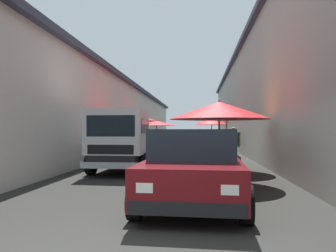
{
  "coord_description": "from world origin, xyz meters",
  "views": [
    {
      "loc": [
        -2.66,
        -0.97,
        1.44
      ],
      "look_at": [
        8.66,
        0.13,
        1.57
      ],
      "focal_mm": 34.5,
      "sensor_mm": 36.0,
      "label": 1
    }
  ],
  "objects_px": {
    "fruit_stall_near_left": "(220,117)",
    "fruit_stall_far_left": "(226,116)",
    "fruit_stall_mid_lane": "(157,128)",
    "delivery_truck": "(123,142)",
    "parked_scooter": "(136,148)",
    "fruit_stall_near_right": "(211,125)",
    "hatchback_car": "(194,165)",
    "plastic_stool": "(185,164)",
    "fruit_stall_far_right": "(127,122)",
    "vendor_by_crates": "(233,144)"
  },
  "relations": [
    {
      "from": "fruit_stall_mid_lane",
      "to": "delivery_truck",
      "type": "height_order",
      "value": "delivery_truck"
    },
    {
      "from": "hatchback_car",
      "to": "fruit_stall_near_right",
      "type": "bearing_deg",
      "value": -3.57
    },
    {
      "from": "fruit_stall_far_left",
      "to": "parked_scooter",
      "type": "bearing_deg",
      "value": 35.48
    },
    {
      "from": "fruit_stall_far_left",
      "to": "plastic_stool",
      "type": "bearing_deg",
      "value": 125.57
    },
    {
      "from": "fruit_stall_far_right",
      "to": "hatchback_car",
      "type": "xyz_separation_m",
      "value": [
        -7.56,
        -3.06,
        -1.05
      ]
    },
    {
      "from": "vendor_by_crates",
      "to": "fruit_stall_far_left",
      "type": "bearing_deg",
      "value": 164.86
    },
    {
      "from": "fruit_stall_far_right",
      "to": "fruit_stall_near_left",
      "type": "distance_m",
      "value": 6.4
    },
    {
      "from": "fruit_stall_mid_lane",
      "to": "hatchback_car",
      "type": "relative_size",
      "value": 0.59
    },
    {
      "from": "fruit_stall_mid_lane",
      "to": "fruit_stall_far_left",
      "type": "xyz_separation_m",
      "value": [
        -8.01,
        -3.46,
        0.36
      ]
    },
    {
      "from": "fruit_stall_mid_lane",
      "to": "parked_scooter",
      "type": "height_order",
      "value": "fruit_stall_mid_lane"
    },
    {
      "from": "vendor_by_crates",
      "to": "parked_scooter",
      "type": "height_order",
      "value": "vendor_by_crates"
    },
    {
      "from": "fruit_stall_mid_lane",
      "to": "fruit_stall_near_right",
      "type": "height_order",
      "value": "fruit_stall_near_right"
    },
    {
      "from": "fruit_stall_far_right",
      "to": "fruit_stall_near_right",
      "type": "relative_size",
      "value": 1.16
    },
    {
      "from": "fruit_stall_far_left",
      "to": "parked_scooter",
      "type": "distance_m",
      "value": 7.8
    },
    {
      "from": "fruit_stall_near_left",
      "to": "delivery_truck",
      "type": "relative_size",
      "value": 0.54
    },
    {
      "from": "fruit_stall_far_left",
      "to": "vendor_by_crates",
      "type": "xyz_separation_m",
      "value": [
        1.52,
        -0.41,
        -1.02
      ]
    },
    {
      "from": "fruit_stall_near_right",
      "to": "fruit_stall_far_left",
      "type": "bearing_deg",
      "value": -178.47
    },
    {
      "from": "fruit_stall_far_right",
      "to": "plastic_stool",
      "type": "xyz_separation_m",
      "value": [
        -3.58,
        -2.71,
        -1.46
      ]
    },
    {
      "from": "fruit_stall_near_right",
      "to": "delivery_truck",
      "type": "relative_size",
      "value": 0.46
    },
    {
      "from": "plastic_stool",
      "to": "delivery_truck",
      "type": "bearing_deg",
      "value": 81.52
    },
    {
      "from": "fruit_stall_mid_lane",
      "to": "parked_scooter",
      "type": "xyz_separation_m",
      "value": [
        -1.77,
        0.98,
        -1.09
      ]
    },
    {
      "from": "fruit_stall_near_left",
      "to": "vendor_by_crates",
      "type": "bearing_deg",
      "value": -10.8
    },
    {
      "from": "fruit_stall_mid_lane",
      "to": "hatchback_car",
      "type": "height_order",
      "value": "fruit_stall_mid_lane"
    },
    {
      "from": "fruit_stall_far_right",
      "to": "delivery_truck",
      "type": "xyz_separation_m",
      "value": [
        -3.27,
        -0.61,
        -0.75
      ]
    },
    {
      "from": "fruit_stall_near_left",
      "to": "vendor_by_crates",
      "type": "distance_m",
      "value": 4.31
    },
    {
      "from": "parked_scooter",
      "to": "delivery_truck",
      "type": "bearing_deg",
      "value": -172.08
    },
    {
      "from": "fruit_stall_mid_lane",
      "to": "plastic_stool",
      "type": "distance_m",
      "value": 9.32
    },
    {
      "from": "parked_scooter",
      "to": "plastic_stool",
      "type": "distance_m",
      "value": 7.85
    },
    {
      "from": "delivery_truck",
      "to": "vendor_by_crates",
      "type": "relative_size",
      "value": 3.19
    },
    {
      "from": "hatchback_car",
      "to": "plastic_stool",
      "type": "relative_size",
      "value": 9.13
    },
    {
      "from": "delivery_truck",
      "to": "plastic_stool",
      "type": "bearing_deg",
      "value": -98.48
    },
    {
      "from": "delivery_truck",
      "to": "vendor_by_crates",
      "type": "height_order",
      "value": "delivery_truck"
    },
    {
      "from": "parked_scooter",
      "to": "plastic_stool",
      "type": "bearing_deg",
      "value": -157.02
    },
    {
      "from": "fruit_stall_near_left",
      "to": "hatchback_car",
      "type": "relative_size",
      "value": 0.68
    },
    {
      "from": "fruit_stall_mid_lane",
      "to": "vendor_by_crates",
      "type": "xyz_separation_m",
      "value": [
        -6.49,
        -3.87,
        -0.65
      ]
    },
    {
      "from": "hatchback_car",
      "to": "delivery_truck",
      "type": "height_order",
      "value": "delivery_truck"
    },
    {
      "from": "fruit_stall_near_left",
      "to": "fruit_stall_mid_lane",
      "type": "xyz_separation_m",
      "value": [
        10.63,
        3.08,
        -0.25
      ]
    },
    {
      "from": "vendor_by_crates",
      "to": "plastic_stool",
      "type": "relative_size",
      "value": 3.58
    },
    {
      "from": "hatchback_car",
      "to": "plastic_stool",
      "type": "bearing_deg",
      "value": 5.02
    },
    {
      "from": "fruit_stall_far_right",
      "to": "fruit_stall_far_left",
      "type": "xyz_separation_m",
      "value": [
        -2.59,
        -4.09,
        0.12
      ]
    },
    {
      "from": "vendor_by_crates",
      "to": "hatchback_car",
      "type": "bearing_deg",
      "value": 167.46
    },
    {
      "from": "fruit_stall_near_left",
      "to": "parked_scooter",
      "type": "relative_size",
      "value": 1.61
    },
    {
      "from": "fruit_stall_near_left",
      "to": "fruit_stall_mid_lane",
      "type": "height_order",
      "value": "fruit_stall_near_left"
    },
    {
      "from": "fruit_stall_near_left",
      "to": "fruit_stall_near_right",
      "type": "height_order",
      "value": "fruit_stall_near_left"
    },
    {
      "from": "fruit_stall_near_left",
      "to": "parked_scooter",
      "type": "xyz_separation_m",
      "value": [
        8.86,
        4.07,
        -1.34
      ]
    },
    {
      "from": "fruit_stall_far_right",
      "to": "fruit_stall_near_left",
      "type": "relative_size",
      "value": 0.97
    },
    {
      "from": "delivery_truck",
      "to": "plastic_stool",
      "type": "distance_m",
      "value": 2.24
    },
    {
      "from": "fruit_stall_near_left",
      "to": "fruit_stall_far_left",
      "type": "bearing_deg",
      "value": -8.23
    },
    {
      "from": "fruit_stall_far_right",
      "to": "fruit_stall_near_left",
      "type": "bearing_deg",
      "value": -144.57
    },
    {
      "from": "fruit_stall_far_left",
      "to": "fruit_stall_near_right",
      "type": "bearing_deg",
      "value": 1.53
    }
  ]
}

